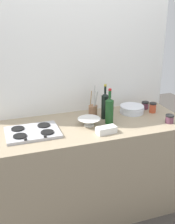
% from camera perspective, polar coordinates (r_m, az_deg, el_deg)
% --- Properties ---
extents(ground_plane, '(6.00, 6.00, 0.00)m').
position_cam_1_polar(ground_plane, '(3.05, 0.00, -18.19)').
color(ground_plane, '#47423D').
rests_on(ground_plane, ground).
extents(counter_block, '(1.80, 0.70, 0.90)m').
position_cam_1_polar(counter_block, '(2.78, 0.00, -11.01)').
color(counter_block, tan).
rests_on(counter_block, ground).
extents(backsplash_panel, '(1.90, 0.06, 2.40)m').
position_cam_1_polar(backsplash_panel, '(2.82, -2.55, 6.10)').
color(backsplash_panel, white).
rests_on(backsplash_panel, ground).
extents(stovetop_hob, '(0.44, 0.33, 0.04)m').
position_cam_1_polar(stovetop_hob, '(2.44, -10.74, -3.89)').
color(stovetop_hob, '#B2B2B7').
rests_on(stovetop_hob, counter_block).
extents(plate_stack, '(0.24, 0.24, 0.07)m').
position_cam_1_polar(plate_stack, '(2.87, 8.70, 0.55)').
color(plate_stack, white).
rests_on(plate_stack, counter_block).
extents(wine_bottle_leftmost, '(0.07, 0.07, 0.33)m').
position_cam_1_polar(wine_bottle_leftmost, '(2.67, 3.42, 1.30)').
color(wine_bottle_leftmost, black).
rests_on(wine_bottle_leftmost, counter_block).
extents(wine_bottle_mid_left, '(0.07, 0.07, 0.32)m').
position_cam_1_polar(wine_bottle_mid_left, '(2.57, 4.31, 0.39)').
color(wine_bottle_mid_left, '#19471E').
rests_on(wine_bottle_mid_left, counter_block).
extents(mixing_bowl, '(0.20, 0.20, 0.07)m').
position_cam_1_polar(mixing_bowl, '(2.54, 0.30, -1.91)').
color(mixing_bowl, white).
rests_on(mixing_bowl, counter_block).
extents(butter_dish, '(0.17, 0.10, 0.06)m').
position_cam_1_polar(butter_dish, '(2.41, 3.70, -3.53)').
color(butter_dish, white).
rests_on(butter_dish, counter_block).
extents(utensil_crock, '(0.08, 0.08, 0.30)m').
position_cam_1_polar(utensil_crock, '(2.72, 1.10, 0.41)').
color(utensil_crock, '#996B4C').
rests_on(utensil_crock, counter_block).
extents(condiment_jar_front, '(0.07, 0.07, 0.07)m').
position_cam_1_polar(condiment_jar_front, '(2.99, 11.23, 1.33)').
color(condiment_jar_front, '#66384C').
rests_on(condiment_jar_front, counter_block).
extents(condiment_jar_rear, '(0.07, 0.07, 0.10)m').
position_cam_1_polar(condiment_jar_rear, '(2.91, 12.66, 0.86)').
color(condiment_jar_rear, '#C64C2D').
rests_on(condiment_jar_rear, counter_block).
extents(condiment_jar_spare, '(0.08, 0.08, 0.07)m').
position_cam_1_polar(condiment_jar_spare, '(2.70, 15.80, -1.30)').
color(condiment_jar_spare, '#66384C').
rests_on(condiment_jar_spare, counter_block).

